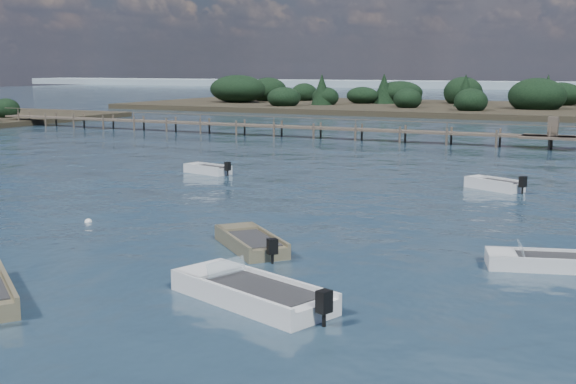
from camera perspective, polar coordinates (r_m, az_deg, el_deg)
The scene contains 10 objects.
ground at distance 76.62m, azimuth 18.14°, elevation 4.27°, with size 400.00×400.00×0.00m, color #162633.
tender_far_grey at distance 46.61m, azimuth -6.36°, elevation 1.66°, with size 3.61×1.97×1.14m.
dinghy_mid_grey at distance 27.09m, azimuth -2.98°, elevation -4.17°, with size 4.13×3.90×1.13m.
dinghy_mid_white_b at distance 25.99m, azimuth 19.75°, elevation -5.38°, with size 4.35×2.57×1.06m.
dinghy_mid_white_a at distance 21.09m, azimuth -2.92°, elevation -8.20°, with size 5.66×3.56×1.31m.
tender_far_white at distance 41.73m, azimuth 15.98°, elevation 0.42°, with size 3.56×2.55×1.23m.
buoy_c at distance 32.87m, azimuth -15.50°, elevation -2.31°, with size 0.32×0.32×0.32m, color silver.
buoy_e at distance 43.34m, azimuth 14.36°, elevation 0.59°, with size 0.32×0.32×0.32m, color silver.
jetty at distance 71.62m, azimuth -0.82°, elevation 5.20°, with size 64.50×3.20×3.40m.
distant_haze at distance 265.52m, azimuth 4.00°, elevation 8.29°, with size 280.00×20.00×2.40m, color gray.
Camera 1 is at (10.77, -15.57, 6.66)m, focal length 45.00 mm.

